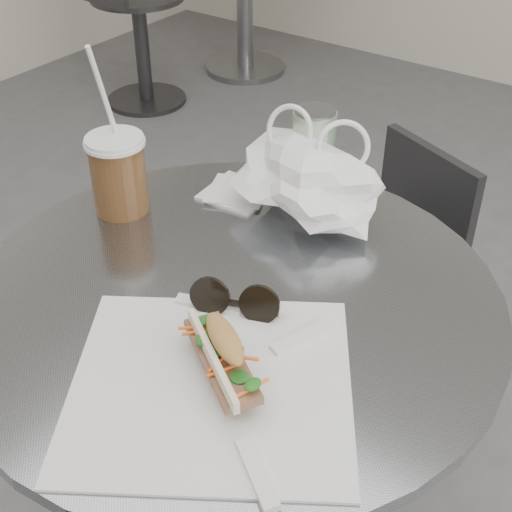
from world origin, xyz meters
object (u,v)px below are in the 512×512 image
Objects in this scene: iced_coffee at (118,173)px; sunglasses at (235,302)px; cafe_table at (235,424)px; drink_can at (313,148)px; chair_far at (369,304)px; bg_chair at (133,30)px; banh_mi at (223,355)px.

sunglasses is (0.31, -0.11, -0.05)m from iced_coffee.
drink_can is at bearing 102.04° from cafe_table.
iced_coffee reaches higher than chair_far.
chair_far is 4.81× the size of drink_can.
bg_chair is at bearing 137.89° from cafe_table.
banh_mi is (0.09, -0.13, 0.31)m from cafe_table.
sunglasses is (1.78, -1.61, 0.42)m from bg_chair.
drink_can is at bearing -31.44° from bg_chair.
bg_chair is at bearing -7.12° from chair_far.
drink_can reaches higher than chair_far.
chair_far is 1.97m from bg_chair.
iced_coffee reaches higher than sunglasses.
cafe_table is 1.14× the size of chair_far.
iced_coffee is (-0.23, -0.51, 0.51)m from chair_far.
drink_can reaches higher than sunglasses.
cafe_table is 2.73× the size of iced_coffee.
drink_can reaches higher than bg_chair.
banh_mi is at bearing -37.57° from bg_chair.
banh_mi reaches higher than bg_chair.
banh_mi is at bearing -29.08° from iced_coffee.
iced_coffee is at bearing -175.88° from banh_mi.
chair_far is at bearing 65.73° from iced_coffee.
banh_mi is 0.42m from iced_coffee.
iced_coffee is at bearing 140.04° from sunglasses.
cafe_table is 6.27× the size of sunglasses.
cafe_table is 0.48m from drink_can.
iced_coffee reaches higher than drink_can.
iced_coffee is 0.33m from sunglasses.
cafe_table is at bearing 118.20° from chair_far.
cafe_table is at bearing -36.69° from bg_chair.
bg_chair is 2.75× the size of iced_coffee.
bg_chair reaches higher than chair_far.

